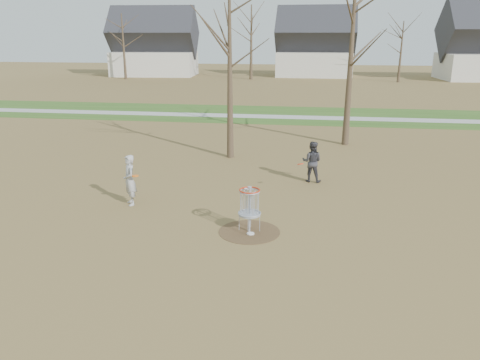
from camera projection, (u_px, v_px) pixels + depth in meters
name	position (u px, v px, depth m)	size (l,w,h in m)	color
ground	(249.00, 232.00, 13.64)	(160.00, 160.00, 0.00)	brown
green_band	(287.00, 115.00, 33.47)	(160.00, 8.00, 0.01)	#2D5119
footpath	(286.00, 117.00, 32.52)	(160.00, 1.50, 0.01)	#9E9E99
dirt_circle	(249.00, 232.00, 13.64)	(1.80, 1.80, 0.01)	#47331E
player_standing	(130.00, 180.00, 15.60)	(0.62, 0.41, 1.71)	#A7A7A7
player_throwing	(312.00, 162.00, 18.09)	(0.78, 0.61, 1.60)	#353439
disc_grounded	(251.00, 233.00, 13.48)	(0.22, 0.22, 0.02)	white
discs_in_play	(225.00, 169.00, 15.94)	(5.54, 2.34, 0.11)	#FA280D
disc_golf_basket	(250.00, 202.00, 13.37)	(0.64, 0.64, 1.35)	#9EA3AD
bare_trees	(315.00, 36.00, 45.59)	(52.62, 44.98, 9.00)	#382B1E
houses_row	(333.00, 50.00, 61.61)	(56.51, 10.01, 7.26)	silver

